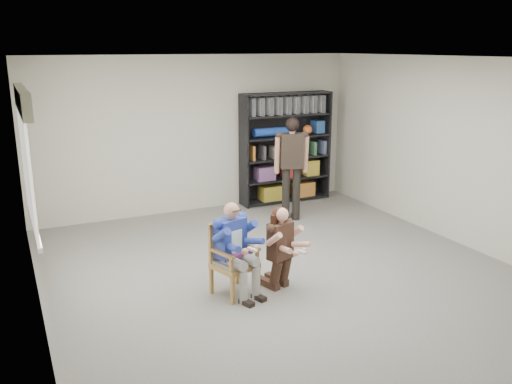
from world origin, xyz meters
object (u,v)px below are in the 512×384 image
kneeling_woman (282,249)px  bookshelf (286,148)px  armchair (235,259)px  seated_man (234,249)px  standing_man (291,170)px

kneeling_woman → bookshelf: 4.03m
armchair → seated_man: 0.13m
armchair → seated_man: bearing=0.0°
seated_man → bookshelf: 4.24m
bookshelf → standing_man: bearing=-113.5°
armchair → kneeling_woman: bearing=-29.7°
armchair → bookshelf: size_ratio=0.43×
armchair → seated_man: (0.00, 0.00, 0.13)m
armchair → bookshelf: (2.52, 3.38, 0.60)m
armchair → seated_man: size_ratio=0.77×
seated_man → bookshelf: bookshelf is taller
kneeling_woman → standing_man: standing_man is taller
kneeling_woman → armchair: bearing=150.3°
standing_man → armchair: bearing=-112.6°
kneeling_woman → bookshelf: size_ratio=0.51×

